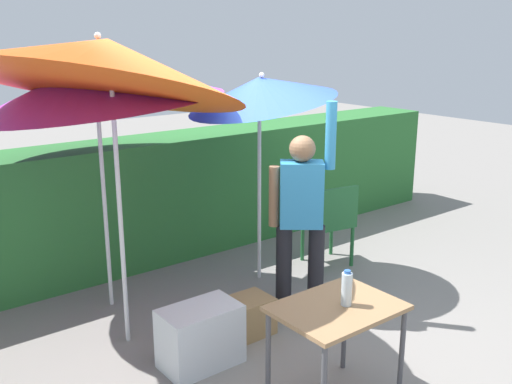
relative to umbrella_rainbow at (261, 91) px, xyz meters
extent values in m
plane|color=gray|center=(-0.46, -0.82, -1.89)|extent=(24.00, 24.00, 0.00)
cube|color=#2D7033|center=(-0.46, 1.20, -1.23)|extent=(8.00, 0.70, 1.33)
cylinder|color=silver|center=(0.00, 0.02, -1.00)|extent=(0.04, 0.04, 1.77)
cone|color=blue|center=(0.00, 0.00, 0.00)|extent=(1.44, 1.42, 0.53)
sphere|color=silver|center=(0.00, -0.02, 0.15)|extent=(0.05, 0.05, 0.05)
cylinder|color=silver|center=(-1.44, 0.38, -0.98)|extent=(0.04, 0.04, 1.83)
cone|color=purple|center=(-1.45, 0.36, 0.12)|extent=(2.13, 2.12, 0.67)
sphere|color=silver|center=(-1.46, 0.34, 0.32)|extent=(0.05, 0.05, 0.05)
cylinder|color=silver|center=(-1.61, -0.31, -0.88)|extent=(0.04, 0.04, 2.02)
cone|color=#EA5919|center=(-1.63, -0.27, 0.31)|extent=(2.17, 2.12, 1.10)
sphere|color=silver|center=(-1.65, -0.22, 0.50)|extent=(0.05, 0.05, 0.05)
cylinder|color=black|center=(-0.09, -0.90, -1.48)|extent=(0.14, 0.14, 0.82)
cylinder|color=black|center=(-0.31, -0.72, -1.48)|extent=(0.14, 0.14, 0.82)
cube|color=#338EC6|center=(-0.20, -0.81, -0.79)|extent=(0.42, 0.40, 0.56)
sphere|color=#8C6647|center=(-0.20, -0.81, -0.40)|extent=(0.22, 0.22, 0.22)
cylinder|color=#338EC6|center=(-0.02, -0.95, -0.29)|extent=(0.13, 0.13, 0.56)
cylinder|color=#8C6647|center=(-0.38, -0.67, -0.81)|extent=(0.13, 0.13, 0.52)
cylinder|color=#236633|center=(1.04, 0.03, -1.67)|extent=(0.04, 0.04, 0.44)
cylinder|color=#236633|center=(0.67, 0.10, -1.67)|extent=(0.04, 0.04, 0.44)
cylinder|color=#236633|center=(0.97, -0.34, -1.67)|extent=(0.04, 0.04, 0.44)
cylinder|color=#236633|center=(0.60, -0.27, -1.67)|extent=(0.04, 0.04, 0.44)
cube|color=#236633|center=(0.82, -0.12, -1.42)|extent=(0.51, 0.51, 0.05)
cube|color=#236633|center=(0.79, -0.32, -1.20)|extent=(0.44, 0.11, 0.40)
cube|color=silver|center=(-1.33, -0.98, -1.66)|extent=(0.59, 0.36, 0.47)
cube|color=#9E7A4C|center=(-0.77, -0.82, -1.73)|extent=(0.39, 0.31, 0.31)
cylinder|color=#4C4C51|center=(-0.52, -1.66, -1.55)|extent=(0.04, 0.04, 0.68)
cylinder|color=#4C4C51|center=(-1.24, -1.66, -1.55)|extent=(0.04, 0.04, 0.68)
cylinder|color=#4C4C51|center=(-0.52, -2.18, -1.55)|extent=(0.04, 0.04, 0.68)
cube|color=#99724C|center=(-0.88, -1.92, -1.19)|extent=(0.80, 0.60, 0.03)
cylinder|color=silver|center=(-0.82, -1.94, -1.06)|extent=(0.07, 0.07, 0.22)
cylinder|color=#2D60B7|center=(-0.82, -1.94, -0.94)|extent=(0.04, 0.04, 0.02)
camera|label=1|loc=(-3.38, -4.30, 0.53)|focal=40.84mm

